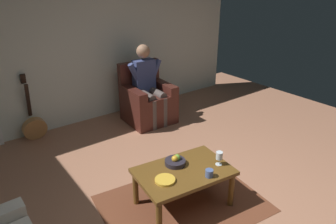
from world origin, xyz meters
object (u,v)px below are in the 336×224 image
Objects in this scene: decorative_dish at (165,180)px; candle_jar at (209,173)px; person_seated at (148,82)px; coffee_table at (184,175)px; armchair at (147,101)px; guitar at (34,126)px; wine_glass_near at (219,156)px; fruit_bowl at (175,161)px.

decorative_dish is 0.44m from candle_jar.
person_seated is 1.24× the size of coffee_table.
guitar is (1.72, -0.47, -0.12)m from armchair.
wine_glass_near is at bearing -157.87° from candle_jar.
coffee_table is 0.42m from wine_glass_near.
fruit_bowl is 0.40m from candle_jar.
decorative_dish is at bearing 102.73° from guitar.
fruit_bowl reaches higher than coffee_table.
armchair is 2.20m from coffee_table.
decorative_dish is at bearing 63.47° from armchair.
candle_jar is (-0.13, 0.38, 0.00)m from fruit_bowl.
fruit_bowl is (0.89, 1.88, 0.13)m from armchair.
guitar is at bearing -71.48° from coffee_table.
guitar is at bearing -13.44° from person_seated.
wine_glass_near is 0.76× the size of decorative_dish.
person_seated is 2.19m from wine_glass_near.
wine_glass_near is (0.53, 2.16, 0.19)m from armchair.
guitar reaches higher than armchair.
fruit_bowl is 2.77× the size of candle_jar.
decorative_dish is at bearing -10.02° from wine_glass_near.
wine_glass_near reaches higher than decorative_dish.
candle_jar is at bearing 108.89° from fruit_bowl.
wine_glass_near reaches higher than coffee_table.
armchair is 0.94× the size of coffee_table.
armchair is 2.35m from decorative_dish.
person_seated is 2.19m from coffee_table.
person_seated is at bearing -114.12° from coffee_table.
armchair is 2.38m from candle_jar.
guitar is 4.49× the size of fruit_bowl.
armchair reaches higher than decorative_dish.
armchair reaches higher than fruit_bowl.
decorative_dish is 2.52× the size of candle_jar.
coffee_table is 2.62m from guitar.
wine_glass_near is at bearing 141.91° from fruit_bowl.
fruit_bowl is 1.10× the size of decorative_dish.
candle_jar is (0.76, 2.25, 0.13)m from armchair.
wine_glass_near is at bearing 78.90° from person_seated.
fruit_bowl is (-0.83, 2.34, 0.25)m from guitar.
armchair is 2.23m from wine_glass_near.
coffee_table is at bearing 108.52° from guitar.
armchair is at bearing -119.34° from decorative_dish.
wine_glass_near is at bearing 158.30° from coffee_table.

